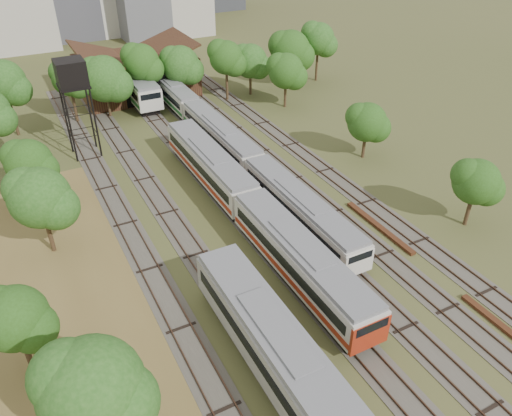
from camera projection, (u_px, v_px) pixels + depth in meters
ground at (416, 372)px, 31.85m from camera, size 240.00×240.00×0.00m
dry_grass_patch at (103, 388)px, 30.79m from camera, size 14.00×60.00×0.04m
tracks at (237, 194)px, 50.16m from camera, size 24.60×80.00×0.19m
railcar_red_set at (249, 206)px, 44.61m from camera, size 3.03×34.58×3.75m
railcar_green_set at (220, 137)px, 57.52m from camera, size 2.70×52.08×3.33m
railcar_rear at (134, 84)px, 71.52m from camera, size 3.26×16.08×4.04m
old_grey_coach at (277, 351)px, 30.53m from camera, size 3.23×18.00×4.00m
water_tower at (71, 76)px, 52.74m from camera, size 3.15×3.15×10.90m
rail_pile_near at (507, 331)px, 34.62m from camera, size 0.52×7.85×0.26m
rail_pile_far at (379, 227)px, 45.12m from camera, size 0.56×8.92×0.29m
maintenance_shed at (136, 74)px, 73.00m from camera, size 16.45×11.55×7.58m
tree_band_left at (35, 239)px, 35.34m from camera, size 7.70×57.17×8.35m
tree_band_far at (188, 63)px, 68.45m from camera, size 49.25×8.19×9.35m
tree_band_right at (348, 109)px, 57.08m from camera, size 4.78×37.11×7.46m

